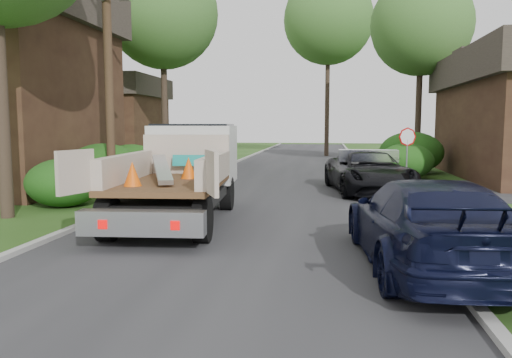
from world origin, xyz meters
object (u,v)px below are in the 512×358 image
Objects in this scene: tree_left_far at (163,14)px; tree_left_back at (17,1)px; stop_sign at (407,145)px; house_left_far at (106,118)px; utility_pole at (108,49)px; flatbed_truck at (185,166)px; navy_suv at (427,224)px; tree_center_far at (328,20)px; black_pickup at (369,172)px; tree_right_far at (421,25)px.

tree_left_back is (-6.50, -4.00, -0.00)m from tree_left_far.
stop_sign is 0.33× the size of house_left_far.
utility_pole is at bearing -43.26° from tree_left_back.
flatbed_truck is at bearing -59.94° from house_left_far.
tree_left_back is at bearing 136.74° from utility_pole.
flatbed_truck is 7.38m from navy_suv.
tree_left_far reaches higher than utility_pole.
tree_left_far is 2.16× the size of navy_suv.
utility_pole is 26.75m from tree_center_far.
utility_pole is 0.82× the size of tree_left_far.
house_left_far is 19.16m from tree_center_far.
house_left_far is at bearing 115.23° from utility_pole.
tree_left_back is at bearing 168.23° from stop_sign.
tree_left_far is 2.14× the size of black_pickup.
house_left_far is at bearing 174.56° from tree_right_far.
tree_left_far is at bearing 106.20° from flatbed_truck.
tree_center_far is (-5.50, 10.00, 2.50)m from tree_right_far.
tree_left_far is at bearing -39.81° from house_left_far.
tree_right_far reaches higher than stop_sign.
tree_left_back is 1.70× the size of flatbed_truck.
tree_right_far reaches higher than black_pickup.
tree_left_far is at bearing 31.61° from tree_left_back.
tree_center_far reaches higher than tree_right_far.
stop_sign is at bearing -32.21° from tree_left_far.
stop_sign is at bearing -101.81° from tree_right_far.
house_left_far is 1.34× the size of navy_suv.
tree_center_far reaches higher than utility_pole.
black_pickup is at bearing -107.54° from tree_right_far.
black_pickup is 10.16m from navy_suv.
tree_right_far is (15.00, 3.00, -0.50)m from tree_left_far.
tree_center_far is 2.07× the size of flatbed_truck.
stop_sign is 23.15m from tree_center_far.
tree_left_back is 23.43m from tree_center_far.
utility_pole is 1.75× the size of black_pickup.
flatbed_truck is (-7.17, -6.93, -0.36)m from stop_sign.
black_pickup is at bearing -93.05° from navy_suv.
tree_center_far reaches higher than navy_suv.
tree_center_far is 2.59× the size of navy_suv.
tree_left_far is 16.66m from black_pickup.
tree_left_back reaches higher than utility_pole.
tree_right_far is at bearing 63.68° from black_pickup.
flatbed_truck is (-9.47, -17.93, -7.06)m from tree_right_far.
flatbed_truck is (5.53, -14.93, -7.56)m from tree_left_far.
tree_right_far reaches higher than utility_pole.
black_pickup is at bearing 40.98° from flatbed_truck.
utility_pole reaches higher than house_left_far.
stop_sign is at bearing 31.11° from black_pickup.
utility_pole is 1.32× the size of house_left_far.
tree_right_far is (2.30, 11.00, 6.70)m from stop_sign.
house_left_far reaches higher than navy_suv.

